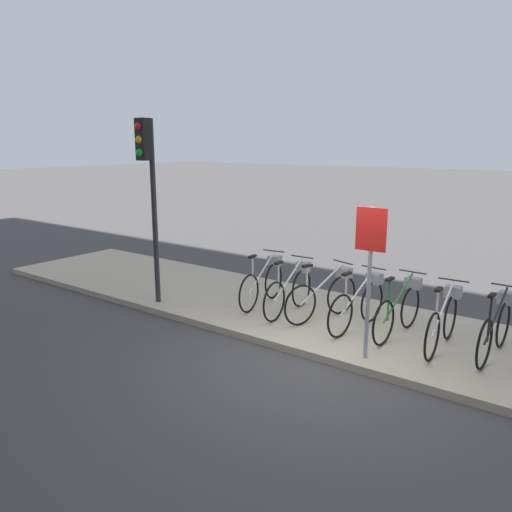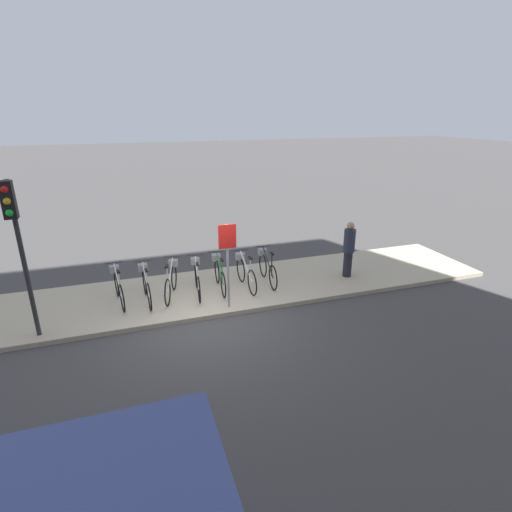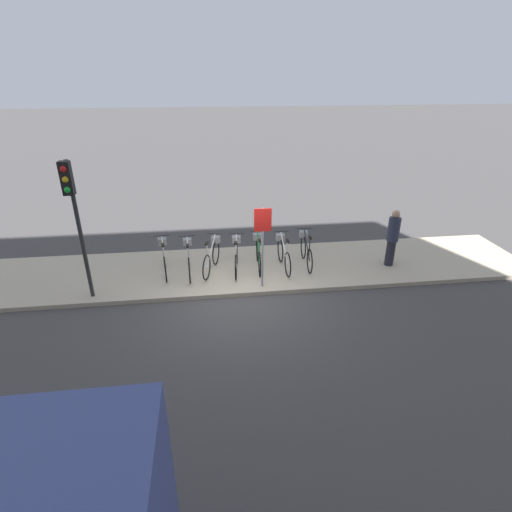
% 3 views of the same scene
% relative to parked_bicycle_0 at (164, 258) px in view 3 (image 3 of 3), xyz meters
% --- Properties ---
extents(ground_plane, '(120.00, 120.00, 0.00)m').
position_rel_parked_bicycle_0_xyz_m(ground_plane, '(2.06, -1.48, -0.58)').
color(ground_plane, '#423F3F').
extents(sidewalk, '(17.42, 3.01, 0.12)m').
position_rel_parked_bicycle_0_xyz_m(sidewalk, '(2.06, 0.02, -0.52)').
color(sidewalk, '#B7A88E').
rests_on(sidewalk, ground_plane).
extents(parked_bicycle_0, '(0.46, 1.70, 1.05)m').
position_rel_parked_bicycle_0_xyz_m(parked_bicycle_0, '(0.00, 0.00, 0.00)').
color(parked_bicycle_0, black).
rests_on(parked_bicycle_0, sidewalk).
extents(parked_bicycle_1, '(0.46, 1.71, 1.05)m').
position_rel_parked_bicycle_0_xyz_m(parked_bicycle_1, '(0.69, -0.12, 0.00)').
color(parked_bicycle_1, black).
rests_on(parked_bicycle_1, sidewalk).
extents(parked_bicycle_2, '(0.64, 1.65, 1.05)m').
position_rel_parked_bicycle_0_xyz_m(parked_bicycle_2, '(1.36, -0.04, 0.00)').
color(parked_bicycle_2, black).
rests_on(parked_bicycle_2, sidewalk).
extents(parked_bicycle_3, '(0.46, 1.70, 1.05)m').
position_rel_parked_bicycle_0_xyz_m(parked_bicycle_3, '(2.05, -0.11, 0.00)').
color(parked_bicycle_3, black).
rests_on(parked_bicycle_3, sidewalk).
extents(parked_bicycle_4, '(0.46, 1.71, 1.05)m').
position_rel_parked_bicycle_0_xyz_m(parked_bicycle_4, '(2.70, 0.01, 0.00)').
color(parked_bicycle_4, black).
rests_on(parked_bicycle_4, sidewalk).
extents(parked_bicycle_5, '(0.46, 1.71, 1.05)m').
position_rel_parked_bicycle_0_xyz_m(parked_bicycle_5, '(3.42, -0.11, 0.00)').
color(parked_bicycle_5, black).
rests_on(parked_bicycle_5, sidewalk).
extents(parked_bicycle_6, '(0.46, 1.71, 1.05)m').
position_rel_parked_bicycle_0_xyz_m(parked_bicycle_6, '(4.13, 0.03, 0.00)').
color(parked_bicycle_6, black).
rests_on(parked_bicycle_6, sidewalk).
extents(pedestrian, '(0.34, 0.34, 1.70)m').
position_rel_parked_bicycle_0_xyz_m(pedestrian, '(6.59, -0.35, 0.44)').
color(pedestrian, '#23232D').
rests_on(pedestrian, sidewalk).
extents(traffic_light, '(0.24, 0.40, 3.49)m').
position_rel_parked_bicycle_0_xyz_m(traffic_light, '(-1.76, -1.24, 2.05)').
color(traffic_light, '#2D2D2D').
rests_on(traffic_light, sidewalk).
extents(sign_post, '(0.44, 0.07, 2.20)m').
position_rel_parked_bicycle_0_xyz_m(sign_post, '(2.65, -1.19, 1.04)').
color(sign_post, '#99999E').
rests_on(sign_post, sidewalk).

